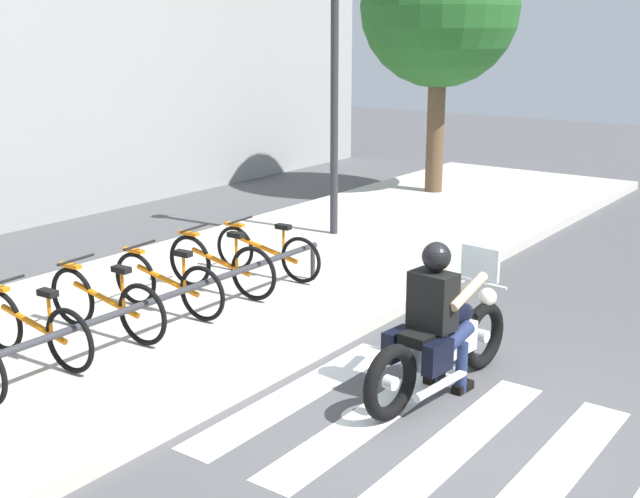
{
  "coord_description": "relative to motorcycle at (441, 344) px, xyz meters",
  "views": [
    {
      "loc": [
        -5.56,
        -2.64,
        3.26
      ],
      "look_at": [
        0.29,
        1.64,
        1.29
      ],
      "focal_mm": 45.69,
      "sensor_mm": 36.0,
      "label": 1
    }
  ],
  "objects": [
    {
      "name": "bicycle_1",
      "position": [
        -2.0,
        3.31,
        0.03
      ],
      "size": [
        0.48,
        1.63,
        0.77
      ],
      "color": "black",
      "rests_on": "sidewalk"
    },
    {
      "name": "tree_near_rack",
      "position": [
        7.85,
        4.35,
        3.16
      ],
      "size": [
        3.0,
        3.0,
        5.16
      ],
      "color": "brown",
      "rests_on": "ground"
    },
    {
      "name": "motorcycle",
      "position": [
        0.0,
        0.0,
        0.0
      ],
      "size": [
        2.17,
        0.71,
        1.27
      ],
      "color": "black",
      "rests_on": "ground"
    },
    {
      "name": "crosswalk_stripe_2",
      "position": [
        -0.83,
        -0.58,
        -0.47
      ],
      "size": [
        2.8,
        0.4,
        0.01
      ],
      "primitive_type": "cube",
      "color": "white",
      "rests_on": "ground"
    },
    {
      "name": "rider",
      "position": [
        -0.08,
        0.01,
        0.37
      ],
      "size": [
        0.67,
        0.58,
        1.46
      ],
      "color": "black",
      "rests_on": "ground"
    },
    {
      "name": "ground_plane",
      "position": [
        -0.71,
        -0.58,
        -0.47
      ],
      "size": [
        48.0,
        48.0,
        0.0
      ],
      "primitive_type": "plane",
      "color": "#4C4C4F"
    },
    {
      "name": "bicycle_5",
      "position": [
        1.47,
        3.31,
        0.01
      ],
      "size": [
        0.48,
        1.64,
        0.72
      ],
      "color": "black",
      "rests_on": "sidewalk"
    },
    {
      "name": "bicycle_2",
      "position": [
        -1.13,
        3.31,
        0.04
      ],
      "size": [
        0.48,
        1.68,
        0.79
      ],
      "color": "black",
      "rests_on": "sidewalk"
    },
    {
      "name": "crosswalk_stripe_3",
      "position": [
        -0.83,
        0.22,
        -0.47
      ],
      "size": [
        2.8,
        0.4,
        0.01
      ],
      "primitive_type": "cube",
      "color": "white",
      "rests_on": "ground"
    },
    {
      "name": "crosswalk_stripe_4",
      "position": [
        -0.83,
        1.02,
        -0.47
      ],
      "size": [
        2.8,
        0.4,
        0.01
      ],
      "primitive_type": "cube",
      "color": "white",
      "rests_on": "ground"
    },
    {
      "name": "sidewalk",
      "position": [
        -0.71,
        3.55,
        -0.4
      ],
      "size": [
        24.0,
        4.4,
        0.15
      ],
      "primitive_type": "cube",
      "color": "#B7B2A8",
      "rests_on": "ground"
    },
    {
      "name": "bicycle_4",
      "position": [
        0.6,
        3.31,
        0.04
      ],
      "size": [
        0.48,
        1.64,
        0.79
      ],
      "color": "black",
      "rests_on": "sidewalk"
    },
    {
      "name": "bike_rack",
      "position": [
        -0.7,
        2.75,
        0.1
      ],
      "size": [
        4.94,
        0.07,
        0.49
      ],
      "color": "#333338",
      "rests_on": "sidewalk"
    },
    {
      "name": "crosswalk_stripe_1",
      "position": [
        -0.83,
        -1.38,
        -0.47
      ],
      "size": [
        2.8,
        0.4,
        0.01
      ],
      "primitive_type": "cube",
      "color": "white",
      "rests_on": "ground"
    },
    {
      "name": "street_lamp",
      "position": [
        3.87,
        3.95,
        2.37
      ],
      "size": [
        0.28,
        0.28,
        4.74
      ],
      "color": "#2D2D33",
      "rests_on": "ground"
    },
    {
      "name": "bicycle_3",
      "position": [
        -0.26,
        3.31,
        0.03
      ],
      "size": [
        0.48,
        1.63,
        0.76
      ],
      "color": "black",
      "rests_on": "sidewalk"
    }
  ]
}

